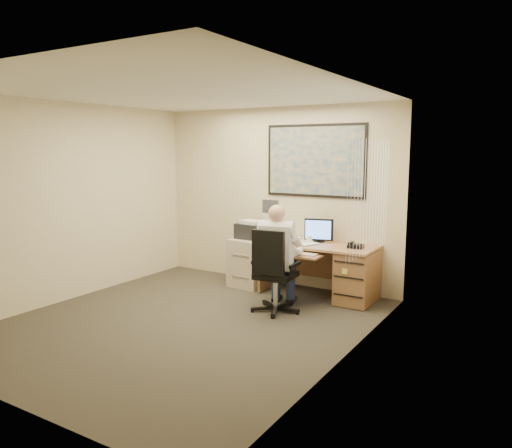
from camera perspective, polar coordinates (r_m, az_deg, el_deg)
The scene contains 8 objects.
room_shell at distance 5.84m, azimuth -8.41°, elevation 1.44°, with size 4.00×4.50×2.70m.
desk at distance 7.01m, azimuth 9.76°, elevation -5.02°, with size 1.60×0.97×1.08m.
world_map at distance 7.36m, azimuth 6.75°, elevation 7.18°, with size 1.56×0.03×1.06m, color #1E4C93.
wall_calendar at distance 7.77m, azimuth 1.64°, elevation 1.23°, with size 0.28×0.01×0.42m, color white.
window_blinds at distance 5.56m, azimuth 12.94°, elevation 3.04°, with size 0.06×1.40×1.30m, color #EEE5CD, non-canonical shape.
filing_cabinet at distance 7.63m, azimuth -0.48°, elevation -3.84°, with size 0.57×0.66×1.01m.
office_chair at distance 6.40m, azimuth 2.02°, elevation -7.31°, with size 0.69×0.69×1.08m.
person at distance 6.38m, azimuth 2.42°, elevation -3.94°, with size 0.57×0.82×1.37m, color white, non-canonical shape.
Camera 1 is at (3.71, -4.46, 2.05)m, focal length 35.00 mm.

